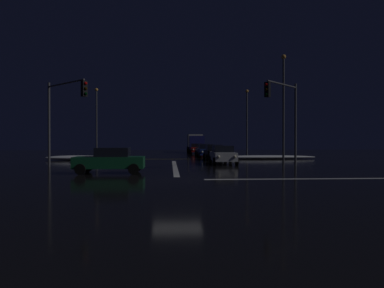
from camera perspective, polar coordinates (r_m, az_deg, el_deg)
The scene contains 18 objects.
ground at distance 18.49m, azimuth -2.32°, elevation -5.82°, with size 120.00×120.00×0.10m, color black.
stop_line_north at distance 27.57m, azimuth -2.72°, elevation -3.62°, with size 0.35×15.69×0.01m.
centre_line_ns at distance 39.15m, azimuth -2.95°, elevation -2.39°, with size 22.00×0.15×0.01m.
crosswalk_bar_east at distance 20.83m, azimuth 24.05°, elevation -5.00°, with size 15.69×0.40×0.01m.
snow_bank_left_curb at distance 38.70m, azimuth -17.79°, elevation -2.09°, with size 6.30×1.50×0.49m.
snow_bank_right_curb at distance 40.15m, azimuth 11.36°, elevation -2.05°, with size 11.37×1.50×0.40m.
sedan_white at distance 30.73m, azimuth 4.89°, elevation -1.70°, with size 2.02×4.33×1.57m.
sedan_black at distance 37.26m, azimuth 3.54°, elevation -1.31°, with size 2.02×4.33×1.57m.
sedan_blue at distance 43.10m, azimuth 2.23°, elevation -1.06°, with size 2.02×4.33×1.57m.
sedan_gray at distance 48.46m, azimuth 1.76°, elevation -0.89°, with size 2.02×4.33×1.57m.
sedan_red at distance 54.46m, azimuth 0.72°, elevation -0.73°, with size 2.02×4.33×1.57m.
box_truck at distance 61.86m, azimuth 0.52°, elevation 0.26°, with size 2.68×8.28×3.08m.
sedan_green_crossing at distance 22.63m, azimuth -12.79°, elevation -2.51°, with size 4.33×2.02×1.57m.
traffic_signal_ne at distance 28.05m, azimuth 14.41°, elevation 5.60°, with size 3.42×3.42×6.48m.
traffic_signal_nw at distance 27.64m, azimuth -19.73°, elevation 5.58°, with size 3.75×3.75×6.39m.
streetlamp_right_near at distance 34.95m, azimuth 14.26°, elevation 6.64°, with size 0.44×0.44×10.04m.
streetlamp_right_far at distance 50.33m, azimuth 8.68°, elevation 4.18°, with size 0.44×0.44×9.03m.
streetlamp_left_far at distance 50.17m, azimuth -14.85°, elevation 4.20°, with size 0.44×0.44×9.06m.
Camera 1 is at (-0.38, -18.38, 1.99)m, focal length 33.75 mm.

